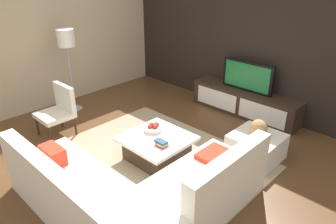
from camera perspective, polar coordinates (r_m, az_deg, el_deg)
ground_plane at (r=4.75m, az=-2.01°, el=-9.41°), size 14.00×14.00×0.00m
feature_wall_back at (r=6.23m, az=16.27°, el=12.27°), size 6.40×0.12×2.80m
side_wall_left at (r=6.81m, az=-20.58°, el=12.74°), size 0.12×5.20×2.80m
area_rug at (r=4.81m, az=-2.86°, el=-8.89°), size 3.07×2.51×0.01m
media_console at (r=6.32m, az=13.69°, el=1.73°), size 2.17×0.49×0.50m
television at (r=6.13m, az=14.21°, el=6.32°), size 1.04×0.06×0.57m
sectional_couch at (r=3.80m, az=-6.49°, el=-14.46°), size 2.43×2.31×0.83m
coffee_table at (r=4.76m, az=-2.03°, el=-6.45°), size 0.94×0.92×0.38m
accent_chair_near at (r=5.65m, az=-19.20°, el=0.75°), size 0.55×0.53×0.87m
floor_lamp at (r=6.30m, az=-17.99°, el=11.82°), size 0.32×0.32×1.62m
ottoman at (r=4.96m, az=15.71°, el=-6.09°), size 0.70×0.70×0.40m
fruit_bowl at (r=4.81m, az=-2.69°, el=-2.90°), size 0.28×0.28×0.13m
decorative_ball at (r=4.80m, az=16.16°, el=-2.77°), size 0.25×0.25×0.25m
book_stack at (r=4.44m, az=-1.19°, el=-5.67°), size 0.19×0.15×0.08m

